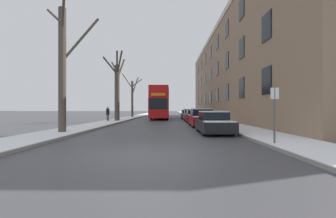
% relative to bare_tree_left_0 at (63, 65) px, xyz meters
% --- Properties ---
extents(ground_plane, '(320.00, 320.00, 0.00)m').
position_rel_bare_tree_left_0_xyz_m(ground_plane, '(5.56, -5.92, -4.05)').
color(ground_plane, '#424247').
extents(sidewalk_left, '(2.60, 130.00, 0.16)m').
position_rel_bare_tree_left_0_xyz_m(sidewalk_left, '(-0.24, 47.08, -3.97)').
color(sidewalk_left, gray).
rests_on(sidewalk_left, ground).
extents(sidewalk_right, '(2.60, 130.00, 0.16)m').
position_rel_bare_tree_left_0_xyz_m(sidewalk_right, '(11.36, 47.08, -3.97)').
color(sidewalk_right, gray).
rests_on(sidewalk_right, ground).
extents(terrace_facade_right, '(9.10, 46.68, 13.25)m').
position_rel_bare_tree_left_0_xyz_m(terrace_facade_right, '(17.16, 19.69, 2.58)').
color(terrace_facade_right, '#8C7056').
rests_on(terrace_facade_right, ground).
extents(bare_tree_left_0, '(3.70, 3.19, 8.01)m').
position_rel_bare_tree_left_0_xyz_m(bare_tree_left_0, '(0.00, 0.00, 0.00)').
color(bare_tree_left_0, '#4C4238').
rests_on(bare_tree_left_0, ground).
extents(bare_tree_left_1, '(2.34, 3.74, 8.05)m').
position_rel_bare_tree_left_0_xyz_m(bare_tree_left_1, '(0.09, 13.02, -0.09)').
color(bare_tree_left_1, '#4C4238').
rests_on(bare_tree_left_1, ground).
extents(bare_tree_left_2, '(3.18, 2.54, 7.38)m').
position_rel_bare_tree_left_0_xyz_m(bare_tree_left_2, '(-0.09, 24.87, -0.47)').
color(bare_tree_left_2, '#4C4238').
rests_on(bare_tree_left_2, ground).
extents(double_decker_bus, '(2.61, 11.68, 4.55)m').
position_rel_bare_tree_left_0_xyz_m(double_decker_bus, '(4.81, 20.89, -1.48)').
color(double_decker_bus, red).
rests_on(double_decker_bus, ground).
extents(parked_car_0, '(1.80, 4.18, 1.36)m').
position_rel_bare_tree_left_0_xyz_m(parked_car_0, '(8.96, 0.68, -3.42)').
color(parked_car_0, black).
rests_on(parked_car_0, ground).
extents(parked_car_1, '(1.87, 4.51, 1.54)m').
position_rel_bare_tree_left_0_xyz_m(parked_car_1, '(8.96, 6.20, -3.35)').
color(parked_car_1, maroon).
rests_on(parked_car_1, ground).
extents(parked_car_2, '(1.77, 4.19, 1.44)m').
position_rel_bare_tree_left_0_xyz_m(parked_car_2, '(8.96, 11.83, -3.38)').
color(parked_car_2, maroon).
rests_on(parked_car_2, ground).
extents(parked_car_3, '(1.72, 3.93, 1.50)m').
position_rel_bare_tree_left_0_xyz_m(parked_car_3, '(8.96, 17.06, -3.37)').
color(parked_car_3, slate).
rests_on(parked_car_3, ground).
extents(parked_car_4, '(1.89, 4.12, 1.39)m').
position_rel_bare_tree_left_0_xyz_m(parked_car_4, '(8.96, 22.20, -3.41)').
color(parked_car_4, slate).
rests_on(parked_car_4, ground).
extents(oncoming_van, '(2.07, 5.52, 2.37)m').
position_rel_bare_tree_left_0_xyz_m(oncoming_van, '(3.26, 33.74, -2.77)').
color(oncoming_van, '#9EA3AD').
rests_on(oncoming_van, ground).
extents(pedestrian_left_sidewalk, '(0.38, 0.38, 1.77)m').
position_rel_bare_tree_left_0_xyz_m(pedestrian_left_sidewalk, '(-0.85, 12.54, -3.08)').
color(pedestrian_left_sidewalk, '#4C4742').
rests_on(pedestrian_left_sidewalk, ground).
extents(street_sign_post, '(0.32, 0.07, 2.35)m').
position_rel_bare_tree_left_0_xyz_m(street_sign_post, '(10.36, -4.31, -2.69)').
color(street_sign_post, '#4C4F54').
rests_on(street_sign_post, ground).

